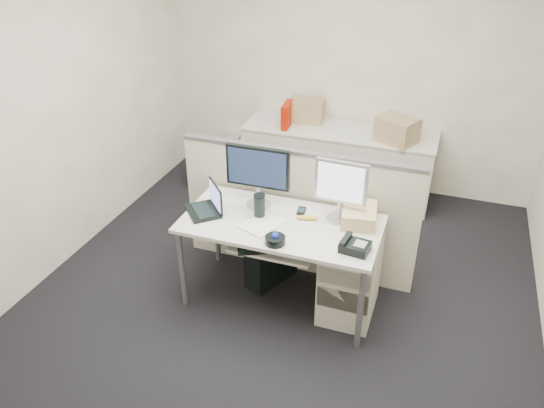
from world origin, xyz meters
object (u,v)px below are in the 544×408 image
at_px(monitor_main, 258,177).
at_px(desk_phone, 355,247).
at_px(desk, 281,230).
at_px(laptop, 202,200).

bearing_deg(monitor_main, desk_phone, -23.92).
xyz_separation_m(desk, laptop, (-0.62, -0.06, 0.18)).
xyz_separation_m(laptop, desk_phone, (1.22, -0.12, -0.08)).
xyz_separation_m(monitor_main, desk_phone, (0.85, -0.36, -0.22)).
bearing_deg(desk_phone, laptop, -178.27).
distance_m(desk, monitor_main, 0.44).
xyz_separation_m(desk, desk_phone, (0.60, -0.18, 0.10)).
relative_size(monitor_main, desk_phone, 2.57).
relative_size(monitor_main, laptop, 1.70).
distance_m(desk, desk_phone, 0.63).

